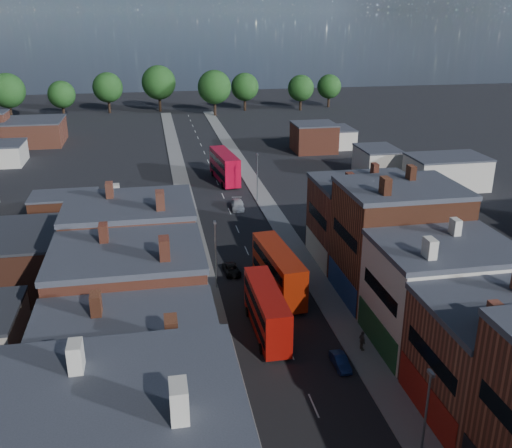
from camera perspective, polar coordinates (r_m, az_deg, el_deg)
name	(u,v)px	position (r m, az deg, el deg)	size (l,w,h in m)	color
pavement_west	(191,227)	(83.75, -6.48, -0.29)	(3.00, 200.00, 0.12)	gray
pavement_east	(278,221)	(85.51, 2.23, 0.28)	(3.00, 200.00, 0.12)	gray
terrace_west	(127,433)	(36.76, -12.80, -19.74)	(12.00, 80.00, 12.55)	brown
lamp_post_1	(426,415)	(41.21, 16.61, -17.87)	(0.25, 0.70, 8.12)	slate
lamp_post_2	(216,250)	(63.63, -4.07, -2.63)	(0.25, 0.70, 8.12)	slate
lamp_post_3	(257,174)	(93.14, 0.13, 5.01)	(0.25, 0.70, 8.12)	slate
bus_0	(267,310)	(55.87, 1.07, -8.56)	(2.86, 10.92, 4.70)	#AA1009
bus_1	(278,270)	(63.42, 2.25, -4.60)	(3.78, 12.04, 5.12)	#A62209
bus_2	(225,166)	(105.24, -3.16, 5.81)	(4.19, 12.74, 5.40)	#B10722
car_1	(340,362)	(52.54, 8.43, -13.45)	(1.13, 3.23, 1.06)	navy
car_2	(232,270)	(68.73, -2.44, -4.58)	(1.76, 3.81, 1.06)	black
car_3	(238,205)	(90.80, -1.84, 1.93)	(1.90, 4.68, 1.36)	silver
ped_1	(222,426)	(44.63, -3.45, -19.48)	(0.91, 0.50, 1.87)	#3B1A17
ped_3	(362,341)	(54.69, 10.58, -11.41)	(1.14, 0.52, 1.94)	#4F4C43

